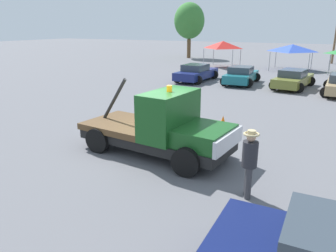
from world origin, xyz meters
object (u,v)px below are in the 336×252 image
Objects in this scene: tow_truck at (163,129)px; tree_left at (189,21)px; canopy_tent_blue at (292,48)px; person_near_truck at (250,158)px; traffic_cone at (223,122)px; parked_car_teal at (241,75)px; parked_car_olive at (293,79)px; parked_car_navy at (196,73)px; canopy_tent_red at (223,45)px.

tree_left is (-13.34, 32.98, 3.91)m from tow_truck.
person_near_truck is at bearing -84.99° from canopy_tent_blue.
tow_truck is at bearing -102.67° from traffic_cone.
parked_car_olive is at bearing -93.32° from parked_car_teal.
person_near_truck is 0.37× the size of parked_car_navy.
canopy_tent_red is at bearing 9.21° from parked_car_navy.
tow_truck is at bearing -176.93° from parked_car_teal.
traffic_cone is at bearing 83.43° from tow_truck.
canopy_tent_red reaches higher than person_near_truck.
parked_car_teal is 0.90× the size of parked_car_olive.
person_near_truck is at bearing -64.30° from tree_left.
tree_left reaches higher than traffic_cone.
parked_car_navy is at bearing 114.26° from tow_truck.
parked_car_navy is at bearing 91.38° from parked_car_teal.
traffic_cone is at bearing 94.17° from person_near_truck.
tow_truck is at bearing 179.45° from parked_car_olive.
canopy_tent_blue is (0.89, 25.82, 1.20)m from tow_truck.
person_near_truck is 18.71m from parked_car_navy.
canopy_tent_red is (-1.09, 10.08, 1.67)m from parked_car_navy.
canopy_tent_blue is at bearing 4.44° from canopy_tent_red.
tow_truck is at bearing -67.98° from tree_left.
traffic_cone is (-0.01, -21.92, -1.90)m from canopy_tent_blue.
tow_truck is at bearing -158.77° from parked_car_navy.
parked_car_navy is at bearing -64.84° from tree_left.
tree_left is (-11.94, 17.56, 4.21)m from parked_car_teal.
traffic_cone is (6.95, -21.38, -2.07)m from canopy_tent_red.
canopy_tent_blue is 16.15m from tree_left.
parked_car_teal is at bearing 101.29° from tow_truck.
parked_car_navy is 12.73m from traffic_cone.
parked_car_navy is at bearing 96.65° from person_near_truck.
parked_car_teal is 11.04m from canopy_tent_red.
canopy_tent_red reaches higher than canopy_tent_blue.
parked_car_olive is 1.36× the size of canopy_tent_blue.
canopy_tent_red is 22.58m from traffic_cone.
tow_truck is 3.08× the size of person_near_truck.
tree_left is (-7.27, 7.70, 2.54)m from canopy_tent_red.
tow_truck is 0.77× the size of tree_left.
canopy_tent_red is at bearing -175.56° from canopy_tent_blue.
parked_car_navy is 10.28m from canopy_tent_red.
canopy_tent_blue is at bearing 94.13° from tow_truck.
parked_car_teal is at bearing -64.65° from canopy_tent_red.
canopy_tent_red reaches higher than parked_car_teal.
tree_left is at bearing 153.29° from canopy_tent_blue.
parked_car_navy is 20.09m from tree_left.
canopy_tent_red is at bearing 109.60° from tow_truck.
tree_left is (-14.23, 7.16, 2.71)m from canopy_tent_blue.
parked_car_teal is (-1.40, 15.42, -0.30)m from tow_truck.
traffic_cone is (2.28, -11.52, -0.39)m from parked_car_teal.
parked_car_teal is 11.75m from traffic_cone.
parked_car_navy is at bearing -118.94° from canopy_tent_blue.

